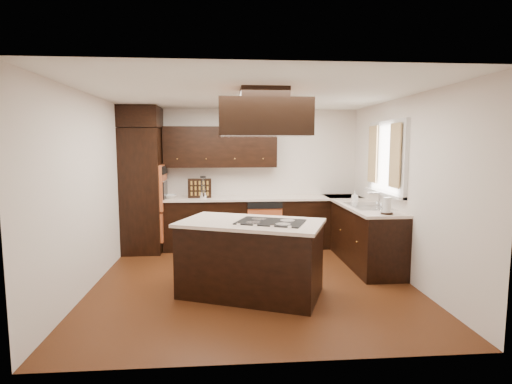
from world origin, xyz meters
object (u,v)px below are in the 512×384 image
at_px(range_hood, 264,118).
at_px(spice_rack, 200,188).
at_px(island, 251,259).
at_px(oven_column, 143,191).

height_order(range_hood, spice_rack, range_hood).
xyz_separation_m(range_hood, spice_rack, (-0.90, 2.32, -1.07)).
relative_size(island, range_hood, 1.57).
distance_m(range_hood, spice_rack, 2.71).
height_order(island, spice_rack, spice_rack).
xyz_separation_m(oven_column, range_hood, (1.88, -2.25, 1.10)).
bearing_deg(island, oven_column, 149.87).
distance_m(island, range_hood, 1.73).
bearing_deg(spice_rack, range_hood, -70.74).
height_order(oven_column, spice_rack, oven_column).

